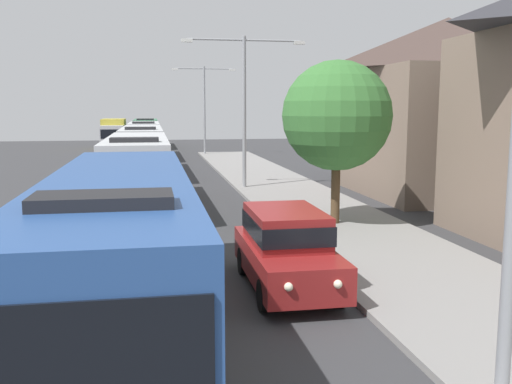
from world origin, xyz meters
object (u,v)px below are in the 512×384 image
Objects in this scene: bus_second_in_line at (138,170)px; streetlamp_far at (204,100)px; bus_rear at (146,132)px; bus_fourth_in_line at (144,138)px; bus_lead at (121,247)px; roadside_tree at (337,116)px; bus_middle at (142,149)px; box_truck_oncoming at (114,133)px; white_suv at (286,246)px; streetlamp_mid at (244,94)px.

bus_second_in_line is 28.65m from streetlamp_far.
bus_fourth_in_line is at bearing -90.00° from bus_rear.
streetlamp_far is (5.40, 41.85, 3.29)m from bus_lead.
roadside_tree is at bearing 51.09° from bus_lead.
bus_fourth_in_line and bus_rear have the same top height.
box_truck_oncoming is (-3.30, 24.62, 0.01)m from bus_middle.
bus_lead is 2.00× the size of roadside_tree.
bus_middle is 1.52× the size of streetlamp_far.
white_suv is 0.60× the size of streetlamp_mid.
bus_rear is (-0.00, 53.53, -0.00)m from bus_lead.
streetlamp_far reaches higher than roadside_tree.
streetlamp_far is (5.40, 2.03, 3.29)m from bus_fourth_in_line.
bus_rear is 51.56m from white_suv.
bus_fourth_in_line is 1.53× the size of streetlamp_mid.
bus_lead is at bearing -86.31° from box_truck_oncoming.
bus_middle is 1.72× the size of box_truck_oncoming.
bus_second_in_line is (-0.00, 13.90, -0.00)m from bus_lead.
bus_fourth_in_line is 31.92m from roadside_tree.
bus_rear is 4.04m from box_truck_oncoming.
bus_middle is 2.05× the size of roadside_tree.
white_suv is 8.07m from roadside_tree.
box_truck_oncoming is at bearing 97.64° from bus_middle.
box_truck_oncoming is (-3.30, 37.29, 0.01)m from bus_second_in_line.
bus_rear is 1.44× the size of streetlamp_far.
bus_second_in_line is at bearing -90.00° from bus_rear.
roadside_tree reaches higher than bus_rear.
bus_lead is at bearing -128.91° from roadside_tree.
streetlamp_far reaches higher than box_truck_oncoming.
bus_second_in_line is 0.95× the size of bus_rear.
white_suv is at bearing -84.40° from bus_fourth_in_line.
bus_lead is 26.57m from bus_middle.
bus_lead is at bearing -90.00° from bus_fourth_in_line.
streetlamp_mid is at bearing -75.51° from bus_fourth_in_line.
white_suv is (3.70, -37.72, -0.66)m from bus_fourth_in_line.
bus_second_in_line reaches higher than white_suv.
white_suv is at bearing 29.63° from bus_lead.
box_truck_oncoming is (-7.00, 49.09, 0.66)m from white_suv.
bus_middle is 13.25m from bus_fourth_in_line.
bus_lead is 53.53m from bus_rear.
bus_middle reaches higher than box_truck_oncoming.
bus_rear is 2.43× the size of white_suv.
bus_lead and bus_rear have the same top height.
bus_lead is at bearing -97.35° from streetlamp_far.
streetlamp_mid reaches higher than roadside_tree.
bus_second_in_line is at bearing 90.00° from bus_lead.
box_truck_oncoming is (-3.30, 11.37, 0.01)m from bus_fourth_in_line.
bus_rear is at bearing 90.00° from bus_second_in_line.
streetlamp_mid is at bearing -74.90° from box_truck_oncoming.
white_suv is at bearing -116.93° from roadside_tree.
bus_middle is 16.53m from streetlamp_far.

